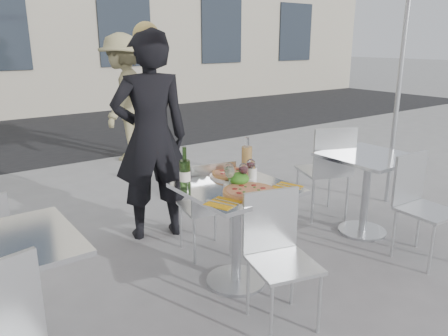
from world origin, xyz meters
TOP-DOWN VIEW (x-y plane):
  - ground at (0.00, 0.00)m, footprint 80.00×80.00m
  - street_asphalt at (0.00, 6.50)m, footprint 24.00×5.00m
  - main_table at (0.00, 0.00)m, footprint 0.72×0.72m
  - side_table_left at (-1.50, 0.00)m, footprint 0.72×0.72m
  - side_table_right at (1.50, 0.00)m, footprint 0.72×0.72m
  - chair_far at (0.07, 0.45)m, footprint 0.45×0.45m
  - chair_near at (-0.05, -0.48)m, footprint 0.47×0.48m
  - side_chair_rfar at (1.47, 0.43)m, footprint 0.57×0.57m
  - side_chair_rnear at (1.45, -0.54)m, footprint 0.41×0.42m
  - woman_diner at (-0.09, 1.11)m, footprint 0.76×0.60m
  - pedestrian_b at (0.85, 3.81)m, footprint 1.29×1.36m
  - pizza_near at (-0.01, -0.15)m, footprint 0.36×0.36m
  - pizza_far at (0.12, 0.21)m, footprint 0.34×0.34m
  - salad_plate at (0.04, 0.03)m, footprint 0.22×0.22m
  - wine_bottle at (-0.31, 0.18)m, footprint 0.07×0.08m
  - carafe at (0.23, 0.18)m, footprint 0.08×0.08m
  - sugar_shaker at (0.19, 0.06)m, footprint 0.06×0.06m
  - wineglass_white_a at (-0.06, 0.01)m, footprint 0.07×0.07m
  - wineglass_white_b at (-0.01, 0.07)m, footprint 0.07×0.07m
  - wineglass_red_a at (0.07, 0.01)m, footprint 0.07×0.07m
  - wineglass_red_b at (0.18, 0.07)m, footprint 0.07×0.07m
  - napkin_left at (-0.27, -0.21)m, footprint 0.23×0.23m
  - napkin_right at (0.27, -0.22)m, footprint 0.23×0.23m

SIDE VIEW (x-z plane):
  - ground at x=0.00m, z-range 0.00..0.00m
  - street_asphalt at x=0.00m, z-range 0.00..0.00m
  - chair_far at x=0.07m, z-range 0.08..0.90m
  - chair_near at x=-0.05m, z-range 0.08..0.91m
  - side_chair_rnear at x=1.45m, z-range 0.08..0.94m
  - main_table at x=0.00m, z-range 0.16..0.91m
  - side_table_left at x=-1.50m, z-range 0.16..0.91m
  - side_table_right at x=1.50m, z-range 0.16..0.91m
  - side_chair_rfar at x=1.47m, z-range 0.09..1.04m
  - napkin_left at x=-0.27m, z-range 0.75..0.76m
  - napkin_right at x=0.27m, z-range 0.75..0.76m
  - pizza_near at x=-0.01m, z-range 0.75..0.77m
  - pizza_far at x=0.12m, z-range 0.75..0.78m
  - salad_plate at x=0.04m, z-range 0.74..0.83m
  - sugar_shaker at x=0.19m, z-range 0.75..0.86m
  - wineglass_white_a at x=-0.06m, z-range 0.78..0.94m
  - wineglass_white_b at x=-0.01m, z-range 0.78..0.94m
  - wineglass_red_a at x=0.07m, z-range 0.78..0.94m
  - wineglass_red_b at x=0.18m, z-range 0.78..0.94m
  - wine_bottle at x=-0.31m, z-range 0.72..1.01m
  - carafe at x=0.23m, z-range 0.72..1.01m
  - woman_diner at x=-0.09m, z-range 0.00..1.83m
  - pedestrian_b at x=0.85m, z-range 0.00..1.85m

